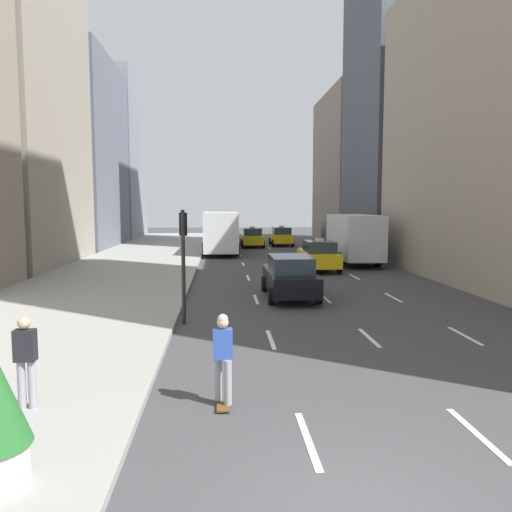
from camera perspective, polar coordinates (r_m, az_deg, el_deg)
sidewalk_left at (r=33.21m, az=-13.37°, el=-0.69°), size 8.00×66.00×0.15m
lane_markings at (r=29.09m, az=4.28°, el=-1.58°), size 5.72×56.00×0.01m
building_row_left at (r=34.57m, az=-26.95°, el=21.94°), size 6.00×57.69×35.83m
building_row_right at (r=33.86m, az=21.54°, el=22.44°), size 6.00×51.72×35.14m
taxi_lead at (r=46.63m, az=2.89°, el=2.27°), size 2.02×4.40×1.87m
taxi_second at (r=44.98m, az=-0.44°, el=2.15°), size 2.02×4.40×1.87m
taxi_third at (r=28.81m, az=7.18°, el=0.06°), size 2.02×4.40×1.87m
sedan_black_near at (r=20.29m, az=3.88°, el=-2.31°), size 2.02×4.92×1.72m
city_bus at (r=40.45m, az=-4.04°, el=3.02°), size 2.80×11.61×3.25m
box_truck at (r=32.94m, az=10.75°, el=2.17°), size 2.58×8.40×3.15m
skateboarder at (r=9.44m, az=-3.80°, el=-11.27°), size 0.36×0.80×1.75m
pedestrian_near_curb at (r=9.81m, az=-24.84°, el=-10.50°), size 0.36×0.22×1.65m
traffic_light_pole at (r=15.74m, az=-8.31°, el=0.92°), size 0.24×0.42×3.60m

